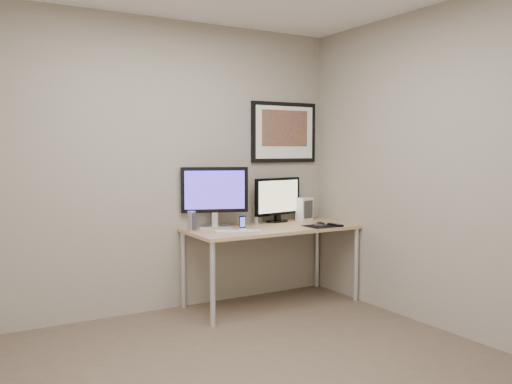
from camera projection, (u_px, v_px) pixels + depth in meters
floor at (250, 378)px, 3.43m from camera, size 3.60×3.60×0.00m
room at (217, 121)px, 3.69m from camera, size 3.60×3.60×3.60m
desk at (272, 234)px, 5.04m from camera, size 1.60×0.70×0.73m
framed_art at (284, 132)px, 5.43m from camera, size 0.75×0.04×0.60m
monitor_large at (215, 194)px, 4.95m from camera, size 0.59×0.29×0.56m
monitor_tv at (278, 199)px, 5.35m from camera, size 0.56×0.17×0.44m
speaker_left at (192, 221)px, 4.75m from camera, size 0.09×0.09×0.18m
speaker_right at (257, 215)px, 5.23m from camera, size 0.09×0.09×0.18m
phone_dock at (242, 223)px, 4.86m from camera, size 0.07×0.07×0.13m
keyboard at (238, 231)px, 4.72m from camera, size 0.43×0.26×0.01m
mousepad at (321, 226)px, 5.07m from camera, size 0.29×0.25×0.00m
mouse at (321, 224)px, 5.09m from camera, size 0.08×0.11×0.03m
remote at (335, 225)px, 5.10m from camera, size 0.05×0.19×0.02m
fan_unit at (304, 209)px, 5.51m from camera, size 0.17×0.13×0.23m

